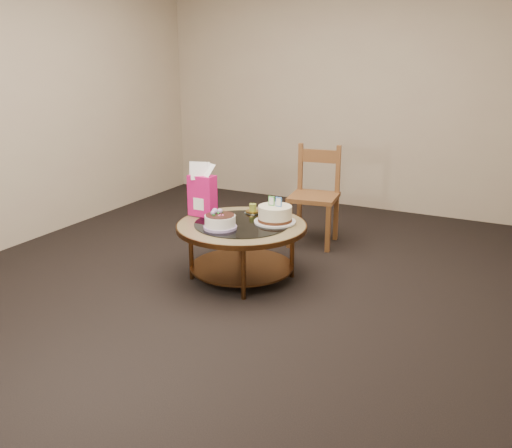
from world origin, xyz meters
The scene contains 8 objects.
ground centered at (0.00, 0.00, 0.00)m, with size 5.00×5.00×0.00m, color black.
room_walls centered at (0.00, 0.00, 1.54)m, with size 4.52×5.02×2.61m.
coffee_table centered at (0.00, 0.00, 0.38)m, with size 1.02×1.02×0.46m.
decorated_cake centered at (-0.08, -0.19, 0.51)m, with size 0.25×0.25×0.15m.
cream_cake centered at (0.22, 0.14, 0.52)m, with size 0.33×0.33×0.21m.
gift_bag centered at (-0.39, 0.05, 0.67)m, with size 0.22×0.16×0.43m.
pillar_candle centered at (-0.05, 0.29, 0.49)m, with size 0.12×0.12×0.09m.
dining_chair centered at (0.19, 1.07, 0.46)m, with size 0.47×0.47×0.91m.
Camera 1 is at (2.03, -3.72, 1.78)m, focal length 40.00 mm.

